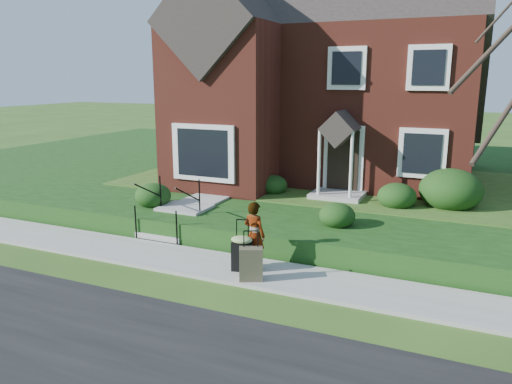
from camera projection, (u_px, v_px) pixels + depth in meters
The scene contains 10 objects.
ground at pixel (225, 269), 11.55m from camera, with size 120.00×120.00×0.00m, color #2D5119.
sidewalk at pixel (225, 267), 11.55m from camera, with size 60.00×1.60×0.08m, color #9E9B93.
terrace at pixel (443, 182), 19.61m from camera, with size 44.00×20.00×0.60m, color #183B10.
walkway at pixel (227, 189), 16.85m from camera, with size 1.20×6.00×0.06m, color #9E9B93.
main_house at pixel (334, 52), 19.01m from camera, with size 10.40×10.20×9.40m.
front_steps at pixel (176, 217), 14.08m from camera, with size 1.40×2.02×1.50m.
foundation_shrubs at pixel (336, 185), 15.22m from camera, with size 10.43×4.85×1.27m.
woman at pixel (254, 235), 11.29m from camera, with size 0.56×0.37×1.54m, color #999999.
suitcase_black at pixel (242, 251), 11.15m from camera, with size 0.56×0.50×1.18m.
suitcase_olive at pixel (251, 264), 10.65m from camera, with size 0.57×0.47×1.09m.
Camera 1 is at (5.06, -9.63, 4.34)m, focal length 35.00 mm.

